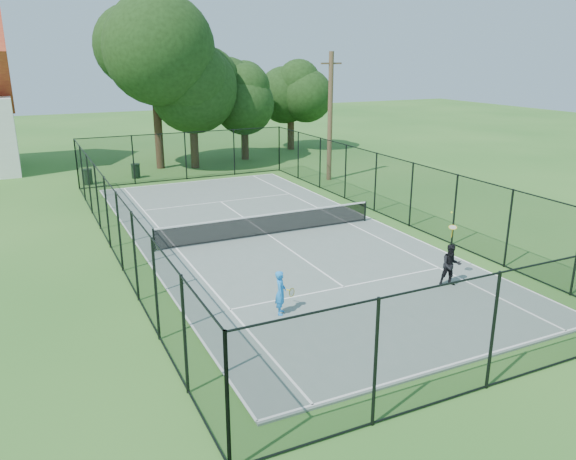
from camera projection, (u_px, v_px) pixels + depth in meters
name	position (u px, v px, depth m)	size (l,w,h in m)	color
ground	(269.00, 236.00, 24.62)	(120.00, 120.00, 0.00)	#296021
tennis_court	(269.00, 236.00, 24.61)	(11.00, 24.00, 0.06)	slate
tennis_net	(268.00, 224.00, 24.45)	(10.08, 0.08, 0.95)	black
fence	(268.00, 203.00, 24.17)	(13.10, 26.10, 3.00)	black
tree_near_left	(155.00, 76.00, 37.44)	(7.75, 7.75, 10.11)	#332114
tree_near_mid	(192.00, 94.00, 37.92)	(6.30, 6.30, 8.24)	#332114
tree_near_right	(244.00, 99.00, 41.29)	(5.13, 5.13, 7.08)	#332114
tree_far_right	(291.00, 99.00, 45.89)	(5.05, 5.05, 6.67)	#332114
trash_bin_left	(88.00, 177.00, 34.23)	(0.58, 0.58, 0.96)	black
trash_bin_right	(136.00, 171.00, 36.02)	(0.58, 0.58, 0.93)	black
utility_pole	(330.00, 116.00, 34.52)	(1.40, 0.30, 7.81)	#4C3823
player_blue	(281.00, 292.00, 16.96)	(0.85, 0.60, 1.38)	#197FDC
player_black	(451.00, 265.00, 19.03)	(0.86, 1.03, 2.43)	black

